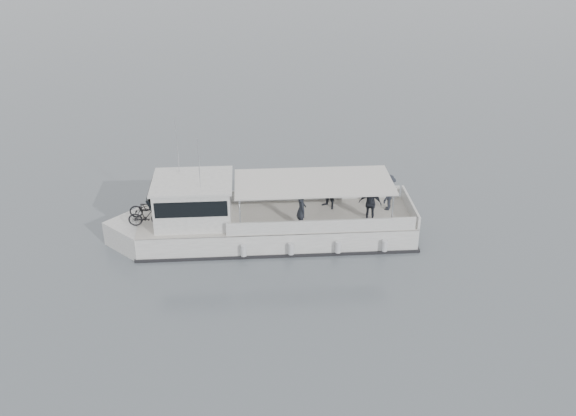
# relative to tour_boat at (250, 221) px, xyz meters

# --- Properties ---
(ground) EXTENTS (1400.00, 1400.00, 0.00)m
(ground) POSITION_rel_tour_boat_xyz_m (3.17, 0.17, -0.94)
(ground) COLOR #535B62
(ground) RESTS_ON ground
(tour_boat) EXTENTS (13.61, 6.56, 5.73)m
(tour_boat) POSITION_rel_tour_boat_xyz_m (0.00, 0.00, 0.00)
(tour_boat) COLOR white
(tour_boat) RESTS_ON ground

